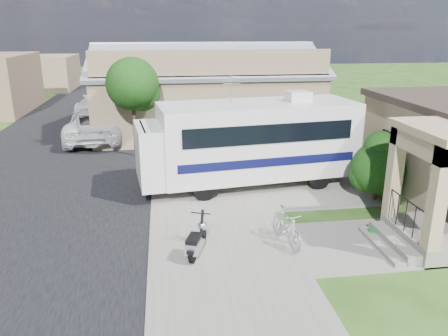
{
  "coord_description": "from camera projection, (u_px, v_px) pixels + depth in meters",
  "views": [
    {
      "loc": [
        -2.43,
        -11.37,
        5.83
      ],
      "look_at": [
        -0.5,
        2.5,
        1.3
      ],
      "focal_mm": 35.0,
      "sensor_mm": 36.0,
      "label": 1
    }
  ],
  "objects": [
    {
      "name": "distant_bldg_near",
      "position": [
        32.0,
        73.0,
        42.41
      ],
      "size": [
        8.0,
        7.0,
        3.2
      ],
      "primitive_type": "cube",
      "color": "brown",
      "rests_on": "ground"
    },
    {
      "name": "bicycle",
      "position": [
        287.0,
        229.0,
        12.08
      ],
      "size": [
        0.8,
        1.77,
        1.03
      ],
      "primitive_type": "imported",
      "rotation": [
        0.0,
        0.0,
        0.19
      ],
      "color": "#B1B2B9",
      "rests_on": "ground"
    },
    {
      "name": "shrub",
      "position": [
        379.0,
        165.0,
        15.09
      ],
      "size": [
        2.03,
        1.94,
        2.5
      ],
      "color": "#312116",
      "rests_on": "ground"
    },
    {
      "name": "ground",
      "position": [
        253.0,
        235.0,
        12.83
      ],
      "size": [
        120.0,
        120.0,
        0.0
      ],
      "primitive_type": "plane",
      "color": "#1F3B10"
    },
    {
      "name": "street_tree_a",
      "position": [
        135.0,
        87.0,
        19.87
      ],
      "size": [
        2.44,
        2.4,
        4.58
      ],
      "color": "#312116",
      "rests_on": "ground"
    },
    {
      "name": "motorhome",
      "position": [
        250.0,
        140.0,
        16.36
      ],
      "size": [
        8.4,
        3.55,
        4.17
      ],
      "rotation": [
        0.0,
        0.0,
        0.13
      ],
      "color": "silver",
      "rests_on": "ground"
    },
    {
      "name": "garden_hose",
      "position": [
        375.0,
        233.0,
        12.75
      ],
      "size": [
        0.4,
        0.4,
        0.18
      ],
      "primitive_type": "cylinder",
      "color": "#14672B",
      "rests_on": "ground"
    },
    {
      "name": "walk_slab",
      "position": [
        364.0,
        244.0,
        12.27
      ],
      "size": [
        4.0,
        3.0,
        0.05
      ],
      "primitive_type": "cube",
      "color": "slate",
      "rests_on": "ground"
    },
    {
      "name": "street_tree_b",
      "position": [
        143.0,
        65.0,
        29.25
      ],
      "size": [
        2.44,
        2.4,
        4.73
      ],
      "color": "#312116",
      "rests_on": "ground"
    },
    {
      "name": "pickup_truck",
      "position": [
        96.0,
        124.0,
        23.5
      ],
      "size": [
        3.22,
        6.34,
        1.72
      ],
      "primitive_type": "imported",
      "rotation": [
        0.0,
        0.0,
        3.2
      ],
      "color": "silver",
      "rests_on": "ground"
    },
    {
      "name": "van",
      "position": [
        105.0,
        100.0,
        30.96
      ],
      "size": [
        3.73,
        6.81,
        1.87
      ],
      "primitive_type": "imported",
      "rotation": [
        0.0,
        0.0,
        -0.18
      ],
      "color": "silver",
      "rests_on": "ground"
    },
    {
      "name": "scooter",
      "position": [
        197.0,
        241.0,
        11.5
      ],
      "size": [
        0.78,
        1.5,
        1.01
      ],
      "rotation": [
        0.0,
        0.0,
        -0.34
      ],
      "color": "black",
      "rests_on": "ground"
    },
    {
      "name": "driveway_slab",
      "position": [
        267.0,
        181.0,
        17.26
      ],
      "size": [
        7.0,
        6.0,
        0.05
      ],
      "primitive_type": "cube",
      "color": "slate",
      "rests_on": "ground"
    },
    {
      "name": "street_tree_c",
      "position": [
        147.0,
        60.0,
        37.82
      ],
      "size": [
        2.44,
        2.4,
        4.42
      ],
      "color": "#312116",
      "rests_on": "ground"
    },
    {
      "name": "street_slab",
      "position": [
        61.0,
        152.0,
        21.27
      ],
      "size": [
        9.0,
        80.0,
        0.02
      ],
      "primitive_type": "cube",
      "color": "black",
      "rests_on": "ground"
    },
    {
      "name": "sidewalk_slab",
      "position": [
        194.0,
        147.0,
        22.11
      ],
      "size": [
        4.0,
        80.0,
        0.06
      ],
      "primitive_type": "cube",
      "color": "slate",
      "rests_on": "ground"
    },
    {
      "name": "warehouse",
      "position": [
        205.0,
        96.0,
        25.38
      ],
      "size": [
        12.5,
        8.4,
        5.04
      ],
      "color": "brown",
      "rests_on": "ground"
    }
  ]
}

